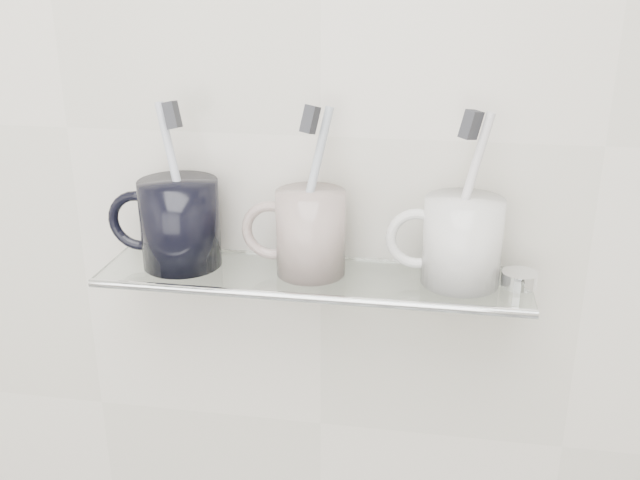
% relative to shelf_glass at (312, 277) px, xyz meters
% --- Properties ---
extents(wall_back, '(2.50, 0.00, 2.50)m').
position_rel_shelf_glass_xyz_m(wall_back, '(0.00, 0.06, 0.15)').
color(wall_back, beige).
rests_on(wall_back, ground).
extents(shelf_glass, '(0.50, 0.12, 0.01)m').
position_rel_shelf_glass_xyz_m(shelf_glass, '(0.00, 0.00, 0.00)').
color(shelf_glass, silver).
rests_on(shelf_glass, wall_back).
extents(shelf_rail, '(0.50, 0.01, 0.01)m').
position_rel_shelf_glass_xyz_m(shelf_rail, '(0.00, -0.06, 0.00)').
color(shelf_rail, silver).
rests_on(shelf_rail, shelf_glass).
extents(bracket_left, '(0.02, 0.03, 0.02)m').
position_rel_shelf_glass_xyz_m(bracket_left, '(-0.21, 0.05, -0.01)').
color(bracket_left, silver).
rests_on(bracket_left, wall_back).
extents(bracket_right, '(0.02, 0.03, 0.02)m').
position_rel_shelf_glass_xyz_m(bracket_right, '(0.21, 0.05, -0.01)').
color(bracket_right, silver).
rests_on(bracket_right, wall_back).
extents(mug_left, '(0.12, 0.12, 0.10)m').
position_rel_shelf_glass_xyz_m(mug_left, '(-0.16, 0.00, 0.06)').
color(mug_left, black).
rests_on(mug_left, shelf_glass).
extents(mug_left_handle, '(0.07, 0.01, 0.07)m').
position_rel_shelf_glass_xyz_m(mug_left_handle, '(-0.21, 0.00, 0.06)').
color(mug_left_handle, black).
rests_on(mug_left_handle, mug_left).
extents(toothbrush_left, '(0.05, 0.03, 0.19)m').
position_rel_shelf_glass_xyz_m(toothbrush_left, '(-0.16, 0.00, 0.10)').
color(toothbrush_left, silver).
rests_on(toothbrush_left, mug_left).
extents(bristles_left, '(0.02, 0.03, 0.03)m').
position_rel_shelf_glass_xyz_m(bristles_left, '(-0.16, 0.00, 0.19)').
color(bristles_left, '#2B2C31').
rests_on(bristles_left, toothbrush_left).
extents(mug_center, '(0.10, 0.10, 0.10)m').
position_rel_shelf_glass_xyz_m(mug_center, '(-0.00, 0.00, 0.05)').
color(mug_center, silver).
rests_on(mug_center, shelf_glass).
extents(mug_center_handle, '(0.07, 0.01, 0.07)m').
position_rel_shelf_glass_xyz_m(mug_center_handle, '(-0.05, 0.00, 0.05)').
color(mug_center_handle, silver).
rests_on(mug_center_handle, mug_center).
extents(toothbrush_center, '(0.05, 0.05, 0.19)m').
position_rel_shelf_glass_xyz_m(toothbrush_center, '(-0.00, 0.00, 0.10)').
color(toothbrush_center, '#99A9B6').
rests_on(toothbrush_center, mug_center).
extents(bristles_center, '(0.02, 0.03, 0.04)m').
position_rel_shelf_glass_xyz_m(bristles_center, '(-0.00, 0.00, 0.19)').
color(bristles_center, '#2B2C31').
rests_on(bristles_center, toothbrush_center).
extents(mug_right, '(0.11, 0.11, 0.10)m').
position_rel_shelf_glass_xyz_m(mug_right, '(0.17, 0.00, 0.05)').
color(mug_right, silver).
rests_on(mug_right, shelf_glass).
extents(mug_right_handle, '(0.07, 0.01, 0.07)m').
position_rel_shelf_glass_xyz_m(mug_right_handle, '(0.12, 0.00, 0.05)').
color(mug_right_handle, silver).
rests_on(mug_right_handle, mug_right).
extents(toothbrush_right, '(0.05, 0.03, 0.19)m').
position_rel_shelf_glass_xyz_m(toothbrush_right, '(0.17, 0.00, 0.10)').
color(toothbrush_right, silver).
rests_on(toothbrush_right, mug_right).
extents(bristles_right, '(0.03, 0.03, 0.03)m').
position_rel_shelf_glass_xyz_m(bristles_right, '(0.17, 0.00, 0.19)').
color(bristles_right, '#2B2C31').
rests_on(bristles_right, toothbrush_right).
extents(chrome_cap, '(0.04, 0.04, 0.02)m').
position_rel_shelf_glass_xyz_m(chrome_cap, '(0.24, 0.00, 0.01)').
color(chrome_cap, silver).
rests_on(chrome_cap, shelf_glass).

